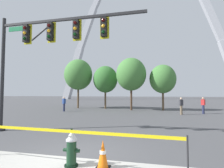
{
  "coord_description": "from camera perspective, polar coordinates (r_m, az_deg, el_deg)",
  "views": [
    {
      "loc": [
        2.43,
        -5.15,
        1.93
      ],
      "look_at": [
        0.09,
        5.0,
        2.5
      ],
      "focal_mm": 28.56,
      "sensor_mm": 36.0,
      "label": 1
    }
  ],
  "objects": [
    {
      "name": "pedestrian_standing_center",
      "position": [
        17.8,
        21.26,
        -6.51
      ],
      "size": [
        0.39,
        0.35,
        1.59
      ],
      "color": "brown",
      "rests_on": "ground"
    },
    {
      "name": "tree_far_left",
      "position": [
        24.67,
        -10.72,
        2.96
      ],
      "size": [
        3.78,
        3.78,
        6.62
      ],
      "color": "brown",
      "rests_on": "ground"
    },
    {
      "name": "pedestrian_walking_right",
      "position": [
        19.36,
        27.16,
        -6.09
      ],
      "size": [
        0.39,
        0.38,
        1.59
      ],
      "color": "#232847",
      "rests_on": "ground"
    },
    {
      "name": "fire_hydrant",
      "position": [
        5.17,
        -12.8,
        -19.48
      ],
      "size": [
        0.46,
        0.48,
        0.99
      ],
      "color": "black",
      "rests_on": "ground"
    },
    {
      "name": "tree_left_mid",
      "position": [
        23.48,
        -2.13,
        1.5
      ],
      "size": [
        3.2,
        3.2,
        5.6
      ],
      "color": "brown",
      "rests_on": "ground"
    },
    {
      "name": "ground_plane",
      "position": [
        6.01,
        -12.51,
        -21.79
      ],
      "size": [
        240.0,
        240.0,
        0.0
      ],
      "primitive_type": "plane",
      "color": "#474749"
    },
    {
      "name": "caution_tape_barrier",
      "position": [
        5.05,
        -16.18,
        -16.78
      ],
      "size": [
        6.2,
        0.36,
        1.04
      ],
      "color": "#232326",
      "rests_on": "ground"
    },
    {
      "name": "tree_center_left",
      "position": [
        21.32,
        6.14,
        3.11
      ],
      "size": [
        3.54,
        3.54,
        6.2
      ],
      "color": "#473323",
      "rests_on": "ground"
    },
    {
      "name": "traffic_signal_gantry",
      "position": [
        9.88,
        -21.31,
        11.59
      ],
      "size": [
        7.82,
        0.44,
        6.0
      ],
      "color": "#232326",
      "rests_on": "ground"
    },
    {
      "name": "pedestrian_walking_left",
      "position": [
        20.41,
        -15.1,
        -6.16
      ],
      "size": [
        0.3,
        0.39,
        1.59
      ],
      "color": "#232847",
      "rests_on": "ground"
    },
    {
      "name": "tree_center_right",
      "position": [
        21.68,
        15.93,
        1.54
      ],
      "size": [
        3.06,
        3.06,
        5.35
      ],
      "color": "brown",
      "rests_on": "ground"
    },
    {
      "name": "monument_arch",
      "position": [
        62.45,
        10.42,
        17.42
      ],
      "size": [
        57.88,
        2.22,
        54.01
      ],
      "color": "#B2B5BC",
      "rests_on": "ground"
    },
    {
      "name": "traffic_cone_by_hydrant",
      "position": [
        4.97,
        -2.94,
        -21.54
      ],
      "size": [
        0.36,
        0.36,
        0.73
      ],
      "color": "black",
      "rests_on": "ground"
    }
  ]
}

